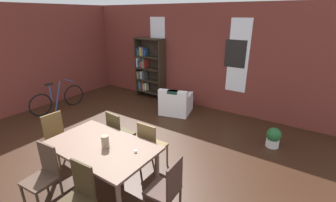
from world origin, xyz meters
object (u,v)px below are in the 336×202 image
object	(u,v)px
armchair_white	(176,104)
potted_plant_corner	(149,137)
dining_chair_far_right	(151,145)
bicycle_second	(58,99)
potted_plant_by_shelf	(273,137)
dining_chair_head_left	(58,136)
dining_chair_near_left	(44,174)
dining_chair_near_right	(78,196)
dining_chair_head_right	(167,188)
vase_on_table	(105,142)
dining_table	(102,150)
bookshelf_tall	(148,68)
dining_chair_far_left	(119,133)

from	to	relation	value
armchair_white	potted_plant_corner	world-z (taller)	armchair_white
dining_chair_far_right	armchair_white	bearing A→B (deg)	112.52
bicycle_second	potted_plant_by_shelf	bearing A→B (deg)	13.31
dining_chair_far_right	dining_chair_head_left	world-z (taller)	same
dining_chair_near_left	dining_chair_near_right	distance (m)	0.78
dining_chair_near_left	dining_chair_head_right	world-z (taller)	same
vase_on_table	armchair_white	bearing A→B (deg)	102.80
potted_plant_by_shelf	vase_on_table	bearing A→B (deg)	-124.90
dining_table	potted_plant_corner	world-z (taller)	dining_table
dining_table	dining_chair_far_right	distance (m)	0.86
vase_on_table	dining_chair_near_left	xyz separation A→B (m)	(-0.50, -0.75, -0.34)
dining_chair_far_right	bicycle_second	xyz separation A→B (m)	(-4.01, 0.72, -0.19)
bicycle_second	dining_chair_near_right	bearing A→B (deg)	-28.92
vase_on_table	potted_plant_corner	xyz separation A→B (m)	(-0.23, 1.34, -0.62)
dining_chair_head_right	dining_table	bearing A→B (deg)	-179.82
vase_on_table	armchair_white	size ratio (longest dim) A/B	0.20
potted_plant_by_shelf	potted_plant_corner	bearing A→B (deg)	-146.05
potted_plant_by_shelf	bookshelf_tall	bearing A→B (deg)	165.64
dining_chair_far_right	potted_plant_by_shelf	distance (m)	2.68
dining_chair_near_left	potted_plant_corner	size ratio (longest dim) A/B	2.24
dining_chair_far_left	dining_chair_head_left	size ratio (longest dim) A/B	1.00
vase_on_table	bookshelf_tall	world-z (taller)	bookshelf_tall
dining_chair_head_right	bicycle_second	world-z (taller)	dining_chair_head_right
dining_chair_head_left	armchair_white	xyz separation A→B (m)	(0.62, 3.20, -0.23)
dining_chair_near_right	potted_plant_by_shelf	world-z (taller)	dining_chair_near_right
dining_chair_near_right	bookshelf_tall	bearing A→B (deg)	118.74
bookshelf_tall	armchair_white	xyz separation A→B (m)	(1.53, -0.70, -0.69)
dining_chair_far_right	bicycle_second	distance (m)	4.08
dining_chair_far_right	dining_chair_near_left	bearing A→B (deg)	-117.87
potted_plant_corner	bookshelf_tall	bearing A→B (deg)	128.41
vase_on_table	bookshelf_tall	bearing A→B (deg)	120.13
dining_chair_near_left	dining_chair_head_right	size ratio (longest dim) A/B	1.00
dining_table	dining_chair_near_right	xyz separation A→B (m)	(0.39, -0.75, -0.16)
dining_chair_far_left	dining_chair_head_right	size ratio (longest dim) A/B	1.00
dining_chair_head_left	bicycle_second	bearing A→B (deg)	148.36
vase_on_table	armchair_white	distance (m)	3.33
dining_chair_head_left	potted_plant_corner	size ratio (longest dim) A/B	2.24
dining_chair_near_right	bookshelf_tall	world-z (taller)	bookshelf_tall
dining_chair_head_left	armchair_white	size ratio (longest dim) A/B	0.97
vase_on_table	dining_chair_head_left	distance (m)	1.38
dining_chair_far_right	dining_chair_head_left	distance (m)	1.79
vase_on_table	bicycle_second	bearing A→B (deg)	158.47
dining_chair_near_left	potted_plant_by_shelf	world-z (taller)	dining_chair_near_left
dining_chair_far_left	dining_chair_near_right	bearing A→B (deg)	-62.28
bicycle_second	armchair_white	bearing A→B (deg)	29.99
dining_chair_far_left	dining_chair_far_right	distance (m)	0.79
armchair_white	dining_chair_head_left	bearing A→B (deg)	-100.91
vase_on_table	dining_chair_far_right	size ratio (longest dim) A/B	0.20
dining_table	dining_chair_head_left	size ratio (longest dim) A/B	1.83
dining_chair_far_right	potted_plant_by_shelf	size ratio (longest dim) A/B	2.20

